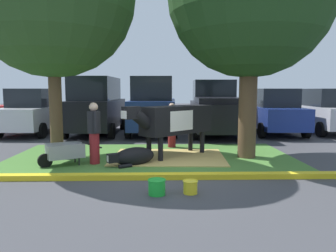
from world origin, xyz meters
TOP-DOWN VIEW (x-y plane):
  - ground_plane at (0.00, 0.00)m, footprint 80.00×80.00m
  - grass_island at (-0.26, 1.75)m, footprint 8.17×4.36m
  - curb_yellow at (-0.26, -0.58)m, footprint 9.37×0.24m
  - hay_bedding at (0.22, 1.64)m, footprint 3.32×2.57m
  - cow_holstein at (0.39, 1.77)m, footprint 2.58×2.37m
  - calf_lying at (-0.71, 0.71)m, footprint 1.29×0.96m
  - person_handler at (0.39, 3.35)m, footprint 0.53×0.34m
  - person_visitor_near at (-1.75, 0.89)m, footprint 0.34×0.50m
  - wheelbarrow at (-2.51, 0.75)m, footprint 1.55×1.11m
  - bucket_green at (-0.09, -1.67)m, footprint 0.34×0.34m
  - bucket_yellow at (0.55, -1.61)m, footprint 0.29×0.29m
  - hatchback_white at (-5.66, 7.10)m, footprint 2.17×4.47m
  - suv_black at (-2.85, 6.96)m, footprint 2.28×4.68m
  - suv_dark_grey at (-0.30, 7.02)m, footprint 2.28×4.68m
  - pickup_truck_black at (2.48, 6.86)m, footprint 2.40×5.48m
  - sedan_blue at (5.13, 6.85)m, footprint 2.17×4.47m
  - sedan_silver at (7.67, 7.06)m, footprint 2.17×4.47m

SIDE VIEW (x-z plane):
  - ground_plane at x=0.00m, z-range 0.00..0.00m
  - grass_island at x=-0.26m, z-range 0.00..0.02m
  - hay_bedding at x=0.22m, z-range 0.01..0.04m
  - curb_yellow at x=-0.26m, z-range 0.00..0.12m
  - bucket_yellow at x=0.55m, z-range 0.01..0.26m
  - bucket_green at x=-0.09m, z-range 0.01..0.30m
  - calf_lying at x=-0.71m, z-range 0.00..0.48m
  - wheelbarrow at x=-2.51m, z-range 0.07..0.70m
  - person_handler at x=0.39m, z-range 0.05..1.57m
  - person_visitor_near at x=-1.75m, z-range 0.06..1.70m
  - hatchback_white at x=-5.66m, z-range -0.03..1.99m
  - sedan_blue at x=5.13m, z-range -0.03..1.99m
  - sedan_silver at x=7.67m, z-range -0.03..1.99m
  - cow_holstein at x=0.39m, z-range 0.32..1.86m
  - pickup_truck_black at x=2.48m, z-range -0.10..2.32m
  - suv_black at x=-2.85m, z-range 0.01..2.53m
  - suv_dark_grey at x=-0.30m, z-range 0.01..2.53m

